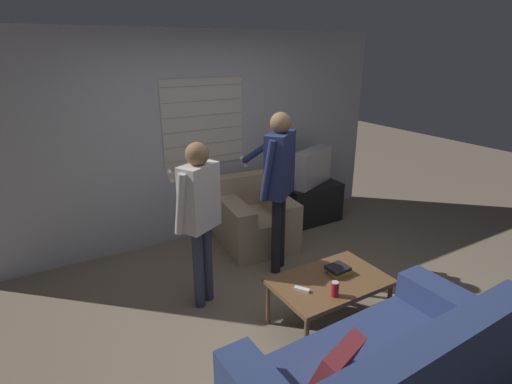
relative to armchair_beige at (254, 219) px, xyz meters
name	(u,v)px	position (x,y,z in m)	size (l,w,h in m)	color
ground_plane	(295,311)	(-0.38, -1.43, -0.33)	(16.00, 16.00, 0.00)	#7F705B
wall_back	(203,138)	(-0.38, 0.60, 0.96)	(5.20, 0.08, 2.55)	#ADB2B7
armchair_beige	(254,219)	(0.00, 0.00, 0.00)	(0.91, 0.99, 0.82)	tan
coffee_table	(330,284)	(-0.24, -1.72, 0.09)	(0.99, 0.63, 0.45)	brown
tv_stand	(311,203)	(1.04, 0.18, -0.05)	(0.82, 0.46, 0.55)	black
tv	(312,167)	(1.04, 0.18, 0.47)	(0.75, 0.48, 0.49)	#B2B2B7
person_left_standing	(199,207)	(-1.06, -0.84, 0.67)	(0.48, 0.77, 1.59)	#33384C
person_right_standing	(279,174)	(-0.10, -0.68, 0.79)	(0.53, 0.81, 1.75)	black
book_stack	(339,270)	(-0.11, -1.68, 0.17)	(0.19, 0.18, 0.07)	gold
soda_can	(335,289)	(-0.36, -1.91, 0.19)	(0.07, 0.07, 0.13)	red
spare_remote	(302,289)	(-0.55, -1.72, 0.14)	(0.11, 0.13, 0.02)	white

